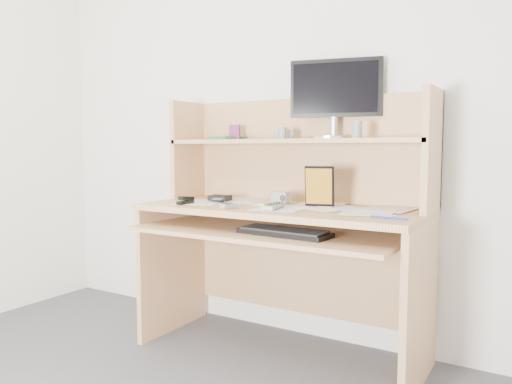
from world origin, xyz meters
The scene contains 19 objects.
back_wall centered at (0.00, 1.80, 1.25)m, with size 3.60×0.04×2.50m, color white.
desk centered at (0.00, 1.56, 0.69)m, with size 1.40×0.70×1.30m.
paper_clutter centered at (0.00, 1.48, 0.75)m, with size 1.32×0.54×0.01m, color silver.
keyboard centered at (0.14, 1.27, 0.66)m, with size 0.43×0.18×0.03m.
tv_remote centered at (0.04, 1.35, 0.77)m, with size 0.05×0.18×0.02m, color #9C9C97.
flip_phone centered at (-0.17, 1.28, 0.77)m, with size 0.04×0.08×0.02m, color #A6A6A8.
stapler centered at (-0.46, 1.31, 0.77)m, with size 0.03×0.11×0.03m, color black.
wallet centered at (-0.38, 1.51, 0.77)m, with size 0.11×0.09×0.03m, color black.
sticky_note_pad centered at (-0.07, 1.49, 0.76)m, with size 0.08×0.08×0.01m, color yellow.
digital_camera centered at (-0.04, 1.55, 0.79)m, with size 0.10×0.04×0.06m, color #AFAFB1.
game_case centered at (0.19, 1.52, 0.85)m, with size 0.14×0.02×0.20m, color black.
blue_pen centered at (0.60, 1.28, 0.76)m, with size 0.01×0.01×0.15m, color #172DB1.
card_box centered at (-0.39, 1.67, 1.12)m, with size 0.06×0.02×0.08m, color #AA161B.
shelf_book centered at (-0.44, 1.68, 1.09)m, with size 0.14×0.19×0.02m, color #2E7351.
chip_stack_a centered at (-0.04, 1.68, 1.11)m, with size 0.04×0.04×0.05m, color black.
chip_stack_b centered at (-0.05, 1.61, 1.11)m, with size 0.04×0.04×0.06m, color white.
chip_stack_c centered at (-0.11, 1.65, 1.11)m, with size 0.04×0.04×0.06m, color black.
chip_stack_d centered at (0.35, 1.59, 1.12)m, with size 0.05×0.05×0.08m, color silver.
monitor centered at (0.19, 1.70, 1.29)m, with size 0.46×0.23×0.40m.
Camera 1 is at (1.16, -0.67, 1.04)m, focal length 35.00 mm.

